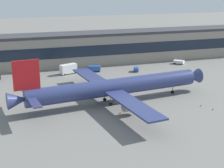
{
  "coord_description": "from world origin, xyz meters",
  "views": [
    {
      "loc": [
        -35.79,
        -98.02,
        36.73
      ],
      "look_at": [
        -2.86,
        3.44,
        5.0
      ],
      "focal_mm": 54.08,
      "sensor_mm": 36.0,
      "label": 1
    }
  ],
  "objects_px": {
    "crew_van": "(95,68)",
    "traffic_cone_1": "(213,109)",
    "airliner": "(113,87)",
    "traffic_cone_2": "(201,105)",
    "baggage_tug": "(136,69)",
    "traffic_cone_0": "(120,113)",
    "catering_truck": "(69,69)",
    "pushback_tractor": "(179,62)"
  },
  "relations": [
    {
      "from": "crew_van",
      "to": "traffic_cone_0",
      "type": "distance_m",
      "value": 50.75
    },
    {
      "from": "airliner",
      "to": "pushback_tractor",
      "type": "height_order",
      "value": "airliner"
    },
    {
      "from": "airliner",
      "to": "traffic_cone_2",
      "type": "distance_m",
      "value": 28.12
    },
    {
      "from": "crew_van",
      "to": "traffic_cone_0",
      "type": "relative_size",
      "value": 8.21
    },
    {
      "from": "traffic_cone_1",
      "to": "crew_van",
      "type": "bearing_deg",
      "value": 111.46
    },
    {
      "from": "traffic_cone_0",
      "to": "traffic_cone_1",
      "type": "height_order",
      "value": "traffic_cone_0"
    },
    {
      "from": "traffic_cone_1",
      "to": "traffic_cone_2",
      "type": "distance_m",
      "value": 4.21
    },
    {
      "from": "traffic_cone_0",
      "to": "traffic_cone_2",
      "type": "relative_size",
      "value": 1.07
    },
    {
      "from": "pushback_tractor",
      "to": "traffic_cone_0",
      "type": "height_order",
      "value": "pushback_tractor"
    },
    {
      "from": "traffic_cone_1",
      "to": "traffic_cone_2",
      "type": "relative_size",
      "value": 0.96
    },
    {
      "from": "airliner",
      "to": "baggage_tug",
      "type": "relative_size",
      "value": 16.21
    },
    {
      "from": "pushback_tractor",
      "to": "traffic_cone_0",
      "type": "xyz_separation_m",
      "value": [
        -47.92,
        -52.29,
        -0.71
      ]
    },
    {
      "from": "traffic_cone_0",
      "to": "traffic_cone_1",
      "type": "distance_m",
      "value": 28.51
    },
    {
      "from": "traffic_cone_1",
      "to": "traffic_cone_0",
      "type": "bearing_deg",
      "value": 168.49
    },
    {
      "from": "baggage_tug",
      "to": "traffic_cone_1",
      "type": "xyz_separation_m",
      "value": [
        4.75,
        -50.77,
        -0.78
      ]
    },
    {
      "from": "pushback_tractor",
      "to": "catering_truck",
      "type": "bearing_deg",
      "value": -177.79
    },
    {
      "from": "traffic_cone_1",
      "to": "baggage_tug",
      "type": "bearing_deg",
      "value": 95.34
    },
    {
      "from": "pushback_tractor",
      "to": "baggage_tug",
      "type": "distance_m",
      "value": 25.77
    },
    {
      "from": "airliner",
      "to": "baggage_tug",
      "type": "distance_m",
      "value": 41.79
    },
    {
      "from": "pushback_tractor",
      "to": "crew_van",
      "type": "bearing_deg",
      "value": -177.42
    },
    {
      "from": "airliner",
      "to": "baggage_tug",
      "type": "bearing_deg",
      "value": 57.85
    },
    {
      "from": "baggage_tug",
      "to": "traffic_cone_0",
      "type": "height_order",
      "value": "baggage_tug"
    },
    {
      "from": "crew_van",
      "to": "baggage_tug",
      "type": "distance_m",
      "value": 18.1
    },
    {
      "from": "airliner",
      "to": "traffic_cone_2",
      "type": "height_order",
      "value": "airliner"
    },
    {
      "from": "catering_truck",
      "to": "traffic_cone_2",
      "type": "bearing_deg",
      "value": -58.66
    },
    {
      "from": "pushback_tractor",
      "to": "catering_truck",
      "type": "relative_size",
      "value": 0.69
    },
    {
      "from": "crew_van",
      "to": "traffic_cone_0",
      "type": "height_order",
      "value": "crew_van"
    },
    {
      "from": "crew_van",
      "to": "traffic_cone_1",
      "type": "height_order",
      "value": "crew_van"
    },
    {
      "from": "traffic_cone_0",
      "to": "baggage_tug",
      "type": "bearing_deg",
      "value": 62.78
    },
    {
      "from": "catering_truck",
      "to": "traffic_cone_2",
      "type": "distance_m",
      "value": 61.05
    },
    {
      "from": "crew_van",
      "to": "traffic_cone_2",
      "type": "relative_size",
      "value": 8.76
    },
    {
      "from": "traffic_cone_2",
      "to": "baggage_tug",
      "type": "bearing_deg",
      "value": 93.59
    },
    {
      "from": "crew_van",
      "to": "traffic_cone_1",
      "type": "xyz_separation_m",
      "value": [
        22.05,
        -56.09,
        -1.15
      ]
    },
    {
      "from": "airliner",
      "to": "crew_van",
      "type": "xyz_separation_m",
      "value": [
        4.84,
        40.52,
        -3.72
      ]
    },
    {
      "from": "baggage_tug",
      "to": "traffic_cone_0",
      "type": "relative_size",
      "value": 6.01
    },
    {
      "from": "catering_truck",
      "to": "traffic_cone_0",
      "type": "xyz_separation_m",
      "value": [
        5.6,
        -50.23,
        -1.95
      ]
    },
    {
      "from": "baggage_tug",
      "to": "traffic_cone_1",
      "type": "relative_size",
      "value": 6.7
    },
    {
      "from": "airliner",
      "to": "pushback_tractor",
      "type": "relative_size",
      "value": 12.68
    },
    {
      "from": "traffic_cone_0",
      "to": "traffic_cone_1",
      "type": "bearing_deg",
      "value": -11.51
    },
    {
      "from": "airliner",
      "to": "catering_truck",
      "type": "bearing_deg",
      "value": 99.36
    },
    {
      "from": "catering_truck",
      "to": "baggage_tug",
      "type": "distance_m",
      "value": 29.27
    },
    {
      "from": "traffic_cone_2",
      "to": "airliner",
      "type": "bearing_deg",
      "value": 154.88
    }
  ]
}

